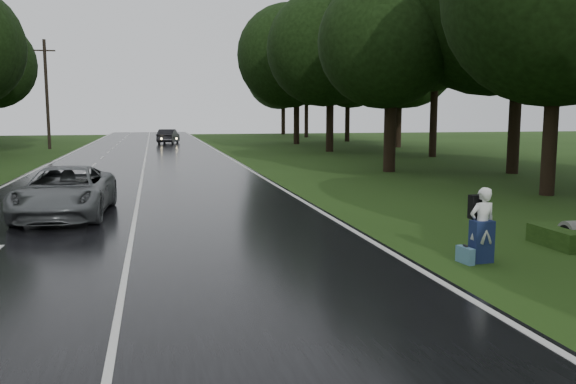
# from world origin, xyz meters

# --- Properties ---
(ground) EXTENTS (160.00, 160.00, 0.00)m
(ground) POSITION_xyz_m (0.00, 0.00, 0.00)
(ground) COLOR #223E12
(ground) RESTS_ON ground
(road) EXTENTS (12.00, 140.00, 0.04)m
(road) POSITION_xyz_m (0.00, 20.00, 0.02)
(road) COLOR black
(road) RESTS_ON ground
(lane_center) EXTENTS (0.12, 140.00, 0.01)m
(lane_center) POSITION_xyz_m (0.00, 20.00, 0.04)
(lane_center) COLOR silver
(lane_center) RESTS_ON road
(grey_car) EXTENTS (2.80, 5.59, 1.52)m
(grey_car) POSITION_xyz_m (-2.06, 7.19, 0.80)
(grey_car) COLOR #575B5D
(grey_car) RESTS_ON road
(far_car) EXTENTS (2.51, 4.78, 1.50)m
(far_car) POSITION_xyz_m (2.12, 50.96, 0.79)
(far_car) COLOR black
(far_car) RESTS_ON road
(hitchhiker) EXTENTS (0.62, 0.56, 1.63)m
(hitchhiker) POSITION_xyz_m (7.42, -0.59, 0.75)
(hitchhiker) COLOR silver
(hitchhiker) RESTS_ON ground
(suitcase) EXTENTS (0.21, 0.51, 0.35)m
(suitcase) POSITION_xyz_m (7.04, -0.62, 0.18)
(suitcase) COLOR #5687A8
(suitcase) RESTS_ON ground
(utility_pole_far) EXTENTS (1.80, 0.28, 9.60)m
(utility_pole_far) POSITION_xyz_m (-8.50, 44.42, 0.00)
(utility_pole_far) COLOR black
(utility_pole_far) RESTS_ON ground
(tree_right_c) EXTENTS (8.63, 8.63, 13.49)m
(tree_right_c) POSITION_xyz_m (15.57, 8.24, 0.00)
(tree_right_c) COLOR black
(tree_right_c) RESTS_ON ground
(tree_right_d) EXTENTS (8.18, 8.18, 12.79)m
(tree_right_d) POSITION_xyz_m (13.18, 18.38, 0.00)
(tree_right_d) COLOR black
(tree_right_d) RESTS_ON ground
(tree_right_e) EXTENTS (9.32, 9.32, 14.57)m
(tree_right_e) POSITION_xyz_m (14.93, 35.39, 0.00)
(tree_right_e) COLOR black
(tree_right_e) RESTS_ON ground
(tree_right_f) EXTENTS (9.69, 9.69, 15.14)m
(tree_right_f) POSITION_xyz_m (15.12, 47.87, 0.00)
(tree_right_f) COLOR black
(tree_right_f) RESTS_ON ground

